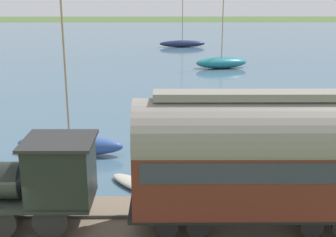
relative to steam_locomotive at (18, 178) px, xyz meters
The scene contains 10 objects.
harbor_water 42.86m from the steam_locomotive, ahead, with size 80.00×80.00×0.01m.
rail_embankment 2.23m from the steam_locomotive, 90.00° to the left, with size 4.98×56.00×0.63m.
steam_locomotive is the anchor object (origin of this frame).
passenger_coach 7.66m from the steam_locomotive, 90.00° to the right, with size 2.41×8.04×4.61m.
sailboat_blue 8.47m from the steam_locomotive, ahead, with size 1.56×5.53×7.72m.
sailboat_navy 47.72m from the steam_locomotive, ahead, with size 1.51×6.00×7.77m.
sailboat_teal 33.85m from the steam_locomotive, 17.81° to the right, with size 2.56×5.36×8.59m.
rowboat_mid_harbor 13.59m from the steam_locomotive, 30.86° to the right, with size 2.22×2.85×0.52m.
rowboat_far_out 6.00m from the steam_locomotive, 39.20° to the right, with size 2.74×2.68×0.31m.
rowboat_off_pier 11.56m from the steam_locomotive, 60.18° to the right, with size 2.85×2.44×0.33m.
Camera 1 is at (-12.59, -5.51, 8.56)m, focal length 50.00 mm.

